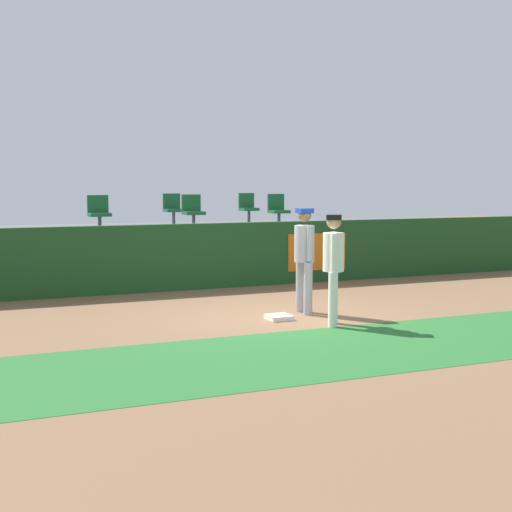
{
  "coord_description": "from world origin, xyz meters",
  "views": [
    {
      "loc": [
        -5.35,
        -10.96,
        2.32
      ],
      "look_at": [
        -0.24,
        0.91,
        1.0
      ],
      "focal_mm": 50.0,
      "sensor_mm": 36.0,
      "label": 1
    }
  ],
  "objects_px": {
    "first_base": "(279,317)",
    "seat_front_left": "(99,211)",
    "player_fielder_home": "(334,262)",
    "seat_front_right": "(278,209)",
    "seat_back_center": "(173,208)",
    "seat_front_center": "(193,210)",
    "seat_back_right": "(248,207)",
    "player_runner_visitor": "(304,253)"
  },
  "relations": [
    {
      "from": "player_fielder_home",
      "to": "seat_front_left",
      "type": "distance_m",
      "value": 6.72
    },
    {
      "from": "seat_front_center",
      "to": "seat_front_left",
      "type": "bearing_deg",
      "value": 180.0
    },
    {
      "from": "seat_back_right",
      "to": "seat_front_right",
      "type": "bearing_deg",
      "value": -88.0
    },
    {
      "from": "seat_front_left",
      "to": "player_runner_visitor",
      "type": "bearing_deg",
      "value": -62.07
    },
    {
      "from": "seat_front_right",
      "to": "seat_front_center",
      "type": "bearing_deg",
      "value": 179.99
    },
    {
      "from": "first_base",
      "to": "player_fielder_home",
      "type": "bearing_deg",
      "value": -51.81
    },
    {
      "from": "player_fielder_home",
      "to": "first_base",
      "type": "bearing_deg",
      "value": -113.04
    },
    {
      "from": "seat_front_right",
      "to": "seat_front_left",
      "type": "xyz_separation_m",
      "value": [
        -4.48,
        0.0,
        0.0
      ]
    },
    {
      "from": "first_base",
      "to": "seat_front_center",
      "type": "xyz_separation_m",
      "value": [
        0.24,
        5.38,
        1.65
      ]
    },
    {
      "from": "player_fielder_home",
      "to": "seat_back_right",
      "type": "relative_size",
      "value": 2.16
    },
    {
      "from": "seat_front_right",
      "to": "seat_back_center",
      "type": "distance_m",
      "value": 2.84
    },
    {
      "from": "player_runner_visitor",
      "to": "seat_front_right",
      "type": "xyz_separation_m",
      "value": [
        1.82,
        5.02,
        0.6
      ]
    },
    {
      "from": "seat_front_center",
      "to": "seat_back_right",
      "type": "bearing_deg",
      "value": 39.51
    },
    {
      "from": "player_runner_visitor",
      "to": "first_base",
      "type": "bearing_deg",
      "value": -58.52
    },
    {
      "from": "player_runner_visitor",
      "to": "seat_front_left",
      "type": "relative_size",
      "value": 2.24
    },
    {
      "from": "seat_front_left",
      "to": "seat_front_right",
      "type": "bearing_deg",
      "value": -0.01
    },
    {
      "from": "player_fielder_home",
      "to": "player_runner_visitor",
      "type": "bearing_deg",
      "value": -153.76
    },
    {
      "from": "player_fielder_home",
      "to": "seat_front_right",
      "type": "distance_m",
      "value": 6.47
    },
    {
      "from": "player_fielder_home",
      "to": "seat_front_center",
      "type": "relative_size",
      "value": 2.16
    },
    {
      "from": "seat_front_left",
      "to": "seat_back_right",
      "type": "height_order",
      "value": "same"
    },
    {
      "from": "player_runner_visitor",
      "to": "seat_front_center",
      "type": "distance_m",
      "value": 5.07
    },
    {
      "from": "seat_front_center",
      "to": "first_base",
      "type": "bearing_deg",
      "value": -92.52
    },
    {
      "from": "seat_back_center",
      "to": "first_base",
      "type": "bearing_deg",
      "value": -92.25
    },
    {
      "from": "player_runner_visitor",
      "to": "seat_front_center",
      "type": "height_order",
      "value": "seat_front_center"
    },
    {
      "from": "seat_back_center",
      "to": "seat_front_center",
      "type": "xyz_separation_m",
      "value": [
        -0.05,
        -1.8,
        0.0
      ]
    },
    {
      "from": "first_base",
      "to": "seat_back_center",
      "type": "height_order",
      "value": "seat_back_center"
    },
    {
      "from": "player_fielder_home",
      "to": "seat_front_left",
      "type": "relative_size",
      "value": 2.16
    },
    {
      "from": "first_base",
      "to": "seat_front_right",
      "type": "relative_size",
      "value": 0.48
    },
    {
      "from": "seat_back_right",
      "to": "first_base",
      "type": "bearing_deg",
      "value": -108.61
    },
    {
      "from": "seat_back_center",
      "to": "seat_back_right",
      "type": "distance_m",
      "value": 2.14
    },
    {
      "from": "seat_back_center",
      "to": "seat_back_right",
      "type": "relative_size",
      "value": 1.0
    },
    {
      "from": "first_base",
      "to": "seat_front_center",
      "type": "relative_size",
      "value": 0.48
    },
    {
      "from": "seat_front_left",
      "to": "seat_back_center",
      "type": "height_order",
      "value": "same"
    },
    {
      "from": "first_base",
      "to": "seat_back_right",
      "type": "relative_size",
      "value": 0.48
    },
    {
      "from": "player_runner_visitor",
      "to": "seat_back_right",
      "type": "distance_m",
      "value": 7.06
    },
    {
      "from": "first_base",
      "to": "seat_front_center",
      "type": "bearing_deg",
      "value": 87.48
    },
    {
      "from": "first_base",
      "to": "seat_back_right",
      "type": "xyz_separation_m",
      "value": [
        2.42,
        7.18,
        1.65
      ]
    },
    {
      "from": "player_runner_visitor",
      "to": "seat_front_right",
      "type": "distance_m",
      "value": 5.37
    },
    {
      "from": "first_base",
      "to": "seat_front_left",
      "type": "xyz_separation_m",
      "value": [
        -2.0,
        5.38,
        1.65
      ]
    },
    {
      "from": "seat_front_center",
      "to": "player_fielder_home",
      "type": "bearing_deg",
      "value": -86.51
    },
    {
      "from": "seat_back_center",
      "to": "seat_front_center",
      "type": "relative_size",
      "value": 1.0
    },
    {
      "from": "seat_back_center",
      "to": "seat_front_center",
      "type": "bearing_deg",
      "value": -91.45
    }
  ]
}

